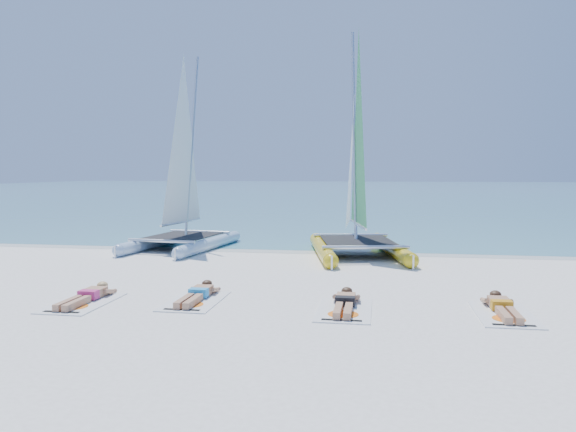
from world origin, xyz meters
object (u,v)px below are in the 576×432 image
Objects in this scene: towel_b at (195,301)px; towel_d at (504,314)px; sunbather_a at (87,295)px; towel_c at (344,310)px; towel_a at (83,303)px; catamaran_blue at (183,188)px; sunbather_b at (198,294)px; catamaran_yellow at (355,180)px; sunbather_c at (345,302)px; sunbather_d at (502,306)px.

towel_d is (5.86, -0.11, 0.00)m from towel_b.
towel_c is at bearing 0.76° from sunbather_a.
towel_a is 1.00× the size of towel_d.
sunbather_a is (0.74, -7.66, -1.90)m from catamaran_blue.
sunbather_b reaches higher than towel_d.
sunbather_a is 1.00× the size of sunbather_b.
catamaran_blue is 3.66× the size of towel_c.
towel_b is 1.07× the size of sunbather_b.
sunbather_b reaches higher than towel_c.
towel_c is at bearing -4.89° from towel_b.
catamaran_blue is 7.93m from sunbather_b.
catamaran_yellow reaches higher than towel_a.
sunbather_b is (-2.85, -7.00, -2.18)m from catamaran_yellow.
catamaran_blue reaches higher than sunbather_b.
sunbather_c is at bearing -44.51° from catamaran_blue.
catamaran_yellow reaches higher than towel_d.
catamaran_blue is at bearing 167.43° from catamaran_yellow.
sunbather_d is at bearing 6.76° from towel_c.
catamaran_yellow is at bearing 67.85° from sunbather_b.
sunbather_a reaches higher than towel_a.
towel_a is at bearing -77.44° from catamaran_blue.
towel_a is at bearing -161.55° from sunbather_b.
catamaran_yellow is (5.71, -0.14, 0.28)m from catamaran_blue.
sunbather_d is (5.86, -0.11, 0.00)m from sunbather_b.
catamaran_yellow is 8.07m from towel_b.
catamaran_yellow is 7.58m from sunbather_c.
sunbather_c is (5.85, -7.40, -1.90)m from catamaran_blue.
towel_b is (-2.85, -7.19, -2.29)m from catamaran_yellow.
towel_b is 1.07× the size of sunbather_d.
sunbather_b reaches higher than towel_b.
towel_c is 1.07× the size of sunbather_c.
sunbather_b is 5.86m from sunbather_d.
sunbather_c is (5.11, 0.45, 0.11)m from towel_a.
towel_c is 1.00× the size of towel_d.
sunbather_a is (0.00, 0.19, 0.11)m from towel_a.
towel_c and towel_d have the same top height.
towel_b is at bearing 8.67° from sunbather_a.
towel_d is (2.87, -0.04, -0.11)m from sunbather_c.
sunbather_d is (2.87, 0.15, 0.00)m from sunbather_c.
catamaran_yellow reaches higher than sunbather_d.
sunbather_c reaches higher than towel_a.
towel_d is at bearing -90.00° from sunbather_d.
sunbather_b and sunbather_d have the same top height.
sunbather_a and sunbather_c have the same top height.
catamaran_yellow is 4.23× the size of sunbather_a.
towel_a is 7.99m from towel_d.
catamaran_yellow reaches higher than towel_c.
towel_d is 1.07× the size of sunbather_d.
towel_c is 2.89m from sunbather_d.
catamaran_yellow is 9.27m from sunbather_a.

